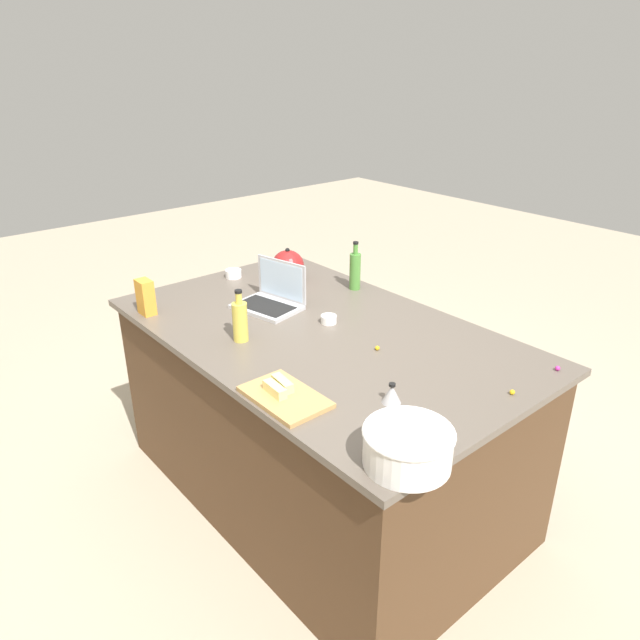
% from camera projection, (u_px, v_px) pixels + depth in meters
% --- Properties ---
extents(ground_plane, '(12.00, 12.00, 0.00)m').
position_uv_depth(ground_plane, '(320.00, 489.00, 3.00)').
color(ground_plane, '#B7A88E').
extents(island_counter, '(1.93, 1.17, 0.90)m').
position_uv_depth(island_counter, '(320.00, 415.00, 2.82)').
color(island_counter, '#4C331E').
rests_on(island_counter, ground).
extents(laptop, '(0.35, 0.29, 0.22)m').
position_uv_depth(laptop, '(272.00, 298.00, 2.87)').
color(laptop, '#B7B7BC').
rests_on(laptop, island_counter).
extents(mixing_bowl_large, '(0.28, 0.28, 0.12)m').
position_uv_depth(mixing_bowl_large, '(408.00, 446.00, 1.75)').
color(mixing_bowl_large, white).
rests_on(mixing_bowl_large, island_counter).
extents(bottle_oil, '(0.07, 0.07, 0.23)m').
position_uv_depth(bottle_oil, '(240.00, 320.00, 2.51)').
color(bottle_oil, '#DBC64C').
rests_on(bottle_oil, island_counter).
extents(bottle_olive, '(0.06, 0.06, 0.26)m').
position_uv_depth(bottle_olive, '(355.00, 270.00, 3.06)').
color(bottle_olive, '#4C8C38').
rests_on(bottle_olive, island_counter).
extents(kettle, '(0.21, 0.18, 0.20)m').
position_uv_depth(kettle, '(288.00, 267.00, 3.18)').
color(kettle, maroon).
rests_on(kettle, island_counter).
extents(cutting_board, '(0.32, 0.20, 0.02)m').
position_uv_depth(cutting_board, '(285.00, 397.00, 2.10)').
color(cutting_board, tan).
rests_on(cutting_board, island_counter).
extents(butter_stick_left, '(0.11, 0.05, 0.04)m').
position_uv_depth(butter_stick_left, '(282.00, 383.00, 2.14)').
color(butter_stick_left, '#F4E58C').
rests_on(butter_stick_left, cutting_board).
extents(butter_stick_right, '(0.11, 0.04, 0.04)m').
position_uv_depth(butter_stick_right, '(275.00, 389.00, 2.10)').
color(butter_stick_right, '#F4E58C').
rests_on(butter_stick_right, cutting_board).
extents(ramekin_small, '(0.09, 0.09, 0.04)m').
position_uv_depth(ramekin_small, '(233.00, 274.00, 3.25)').
color(ramekin_small, white).
rests_on(ramekin_small, island_counter).
extents(ramekin_medium, '(0.07, 0.07, 0.04)m').
position_uv_depth(ramekin_medium, '(329.00, 319.00, 2.70)').
color(ramekin_medium, white).
rests_on(ramekin_medium, island_counter).
extents(kitchen_timer, '(0.07, 0.07, 0.08)m').
position_uv_depth(kitchen_timer, '(392.00, 394.00, 2.07)').
color(kitchen_timer, '#B2B2B7').
rests_on(kitchen_timer, island_counter).
extents(candy_bag, '(0.09, 0.06, 0.17)m').
position_uv_depth(candy_bag, '(146.00, 297.00, 2.77)').
color(candy_bag, gold).
rests_on(candy_bag, island_counter).
extents(candy_0, '(0.02, 0.02, 0.02)m').
position_uv_depth(candy_0, '(512.00, 392.00, 2.13)').
color(candy_0, yellow).
rests_on(candy_0, island_counter).
extents(candy_2, '(0.02, 0.02, 0.02)m').
position_uv_depth(candy_2, '(377.00, 348.00, 2.45)').
color(candy_2, yellow).
rests_on(candy_2, island_counter).
extents(candy_3, '(0.02, 0.02, 0.02)m').
position_uv_depth(candy_3, '(558.00, 368.00, 2.29)').
color(candy_3, '#CC3399').
rests_on(candy_3, island_counter).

